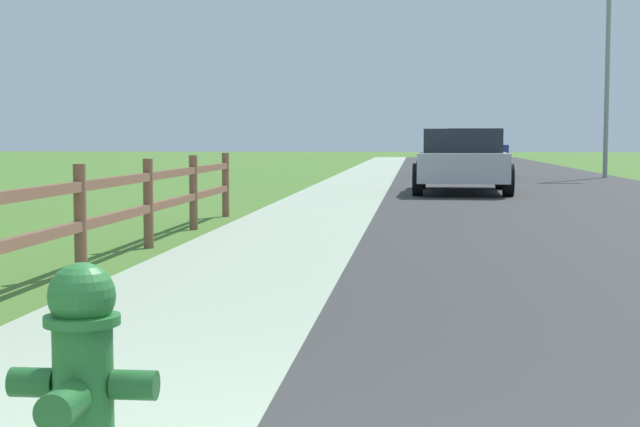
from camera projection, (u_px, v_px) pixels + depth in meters
ground_plane at (393, 181)px, 27.55m from camera, size 120.00×120.00×0.00m
road_asphalt at (511, 178)px, 29.19m from camera, size 7.00×66.00×0.01m
curb_concrete at (298, 177)px, 29.83m from camera, size 6.00×66.00×0.01m
grass_verge at (250, 177)px, 29.98m from camera, size 5.00×66.00×0.00m
fire_hydrant at (82, 368)px, 3.46m from camera, size 0.54×0.45×0.77m
rail_fence at (80, 211)px, 8.39m from camera, size 0.11×12.99×0.99m
parked_suv_silver at (462, 160)px, 21.57m from camera, size 2.20×4.71×1.41m
parked_car_blue at (472, 153)px, 29.65m from camera, size 2.07×4.29×1.51m
street_lamp at (611, 54)px, 29.32m from camera, size 1.17×0.20×6.32m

